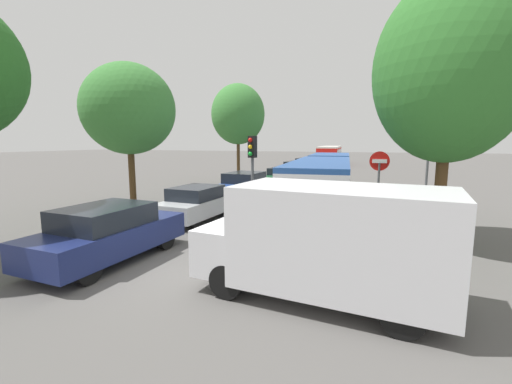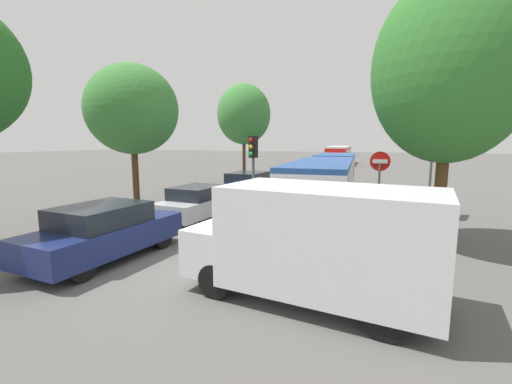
{
  "view_description": "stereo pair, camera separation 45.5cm",
  "coord_description": "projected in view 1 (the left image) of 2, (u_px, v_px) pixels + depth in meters",
  "views": [
    {
      "loc": [
        4.74,
        -7.03,
        3.17
      ],
      "look_at": [
        0.2,
        5.5,
        1.2
      ],
      "focal_mm": 24.0,
      "sensor_mm": 36.0,
      "label": 1
    },
    {
      "loc": [
        5.16,
        -6.86,
        3.17
      ],
      "look_at": [
        0.2,
        5.5,
        1.2
      ],
      "focal_mm": 24.0,
      "sensor_mm": 36.0,
      "label": 2
    }
  ],
  "objects": [
    {
      "name": "city_bus_rear",
      "position": [
        330.0,
        154.0,
        48.12
      ],
      "size": [
        3.29,
        11.81,
        2.51
      ],
      "rotation": [
        0.0,
        0.0,
        1.63
      ],
      "color": "red",
      "rests_on": "ground"
    },
    {
      "name": "queued_car_blue",
      "position": [
        245.0,
        186.0,
        18.81
      ],
      "size": [
        2.06,
        4.42,
        1.51
      ],
      "rotation": [
        0.0,
        0.0,
        1.52
      ],
      "color": "#284799",
      "rests_on": "ground"
    },
    {
      "name": "queued_car_navy",
      "position": [
        108.0,
        233.0,
        9.09
      ],
      "size": [
        2.05,
        4.41,
        1.5
      ],
      "rotation": [
        0.0,
        0.0,
        1.52
      ],
      "color": "navy",
      "rests_on": "ground"
    },
    {
      "name": "queued_car_tan",
      "position": [
        297.0,
        170.0,
        29.46
      ],
      "size": [
        2.04,
        4.39,
        1.49
      ],
      "rotation": [
        0.0,
        0.0,
        1.52
      ],
      "color": "tan",
      "rests_on": "ground"
    },
    {
      "name": "ground_plane",
      "position": [
        174.0,
        269.0,
        8.6
      ],
      "size": [
        200.0,
        200.0,
        0.0
      ],
      "primitive_type": "plane",
      "color": "#565451"
    },
    {
      "name": "direction_sign_post",
      "position": [
        428.0,
        156.0,
        14.29
      ],
      "size": [
        0.38,
        1.38,
        3.6
      ],
      "rotation": [
        0.0,
        0.0,
        2.91
      ],
      "color": "#56595E",
      "rests_on": "ground"
    },
    {
      "name": "tree_left_far",
      "position": [
        238.0,
        116.0,
        25.34
      ],
      "size": [
        3.96,
        3.96,
        7.39
      ],
      "color": "#51381E",
      "rests_on": "ground"
    },
    {
      "name": "white_van",
      "position": [
        329.0,
        240.0,
        6.78
      ],
      "size": [
        5.16,
        2.42,
        2.31
      ],
      "rotation": [
        0.0,
        0.0,
        3.05
      ],
      "color": "silver",
      "rests_on": "ground"
    },
    {
      "name": "articulated_bus",
      "position": [
        326.0,
        176.0,
        18.13
      ],
      "size": [
        3.75,
        15.96,
        2.35
      ],
      "rotation": [
        0.0,
        0.0,
        -1.48
      ],
      "color": "silver",
      "rests_on": "ground"
    },
    {
      "name": "traffic_light",
      "position": [
        252.0,
        158.0,
        14.27
      ],
      "size": [
        0.37,
        0.39,
        3.4
      ],
      "rotation": [
        0.0,
        0.0,
        -1.85
      ],
      "color": "#56595E",
      "rests_on": "ground"
    },
    {
      "name": "queued_car_white",
      "position": [
        307.0,
        166.0,
        34.18
      ],
      "size": [
        2.11,
        4.53,
        1.54
      ],
      "rotation": [
        0.0,
        0.0,
        1.52
      ],
      "color": "white",
      "rests_on": "ground"
    },
    {
      "name": "no_entry_sign",
      "position": [
        379.0,
        177.0,
        12.43
      ],
      "size": [
        0.7,
        0.08,
        2.82
      ],
      "rotation": [
        0.0,
        0.0,
        -1.57
      ],
      "color": "#56595E",
      "rests_on": "ground"
    },
    {
      "name": "tree_left_mid",
      "position": [
        130.0,
        111.0,
        15.5
      ],
      "size": [
        4.18,
        4.18,
        6.68
      ],
      "color": "#51381E",
      "rests_on": "ground"
    },
    {
      "name": "queued_car_green",
      "position": [
        282.0,
        177.0,
        24.21
      ],
      "size": [
        1.85,
        3.97,
        1.35
      ],
      "rotation": [
        0.0,
        0.0,
        1.52
      ],
      "color": "#236638",
      "rests_on": "ground"
    },
    {
      "name": "queued_car_silver",
      "position": [
        197.0,
        203.0,
        13.87
      ],
      "size": [
        1.89,
        4.06,
        1.38
      ],
      "rotation": [
        0.0,
        0.0,
        1.52
      ],
      "color": "#B7BABF",
      "rests_on": "ground"
    },
    {
      "name": "tree_right_near",
      "position": [
        450.0,
        71.0,
        10.04
      ],
      "size": [
        4.36,
        4.36,
        7.97
      ],
      "color": "#51381E",
      "rests_on": "ground"
    }
  ]
}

